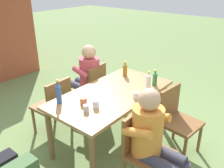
# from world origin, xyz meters

# --- Properties ---
(ground_plane) EXTENTS (24.00, 24.00, 0.00)m
(ground_plane) POSITION_xyz_m (0.00, 0.00, 0.00)
(ground_plane) COLOR #6B844C
(dining_table) EXTENTS (1.69, 0.88, 0.76)m
(dining_table) POSITION_xyz_m (0.00, 0.00, 0.67)
(dining_table) COLOR #A37547
(dining_table) RESTS_ON ground_plane
(chair_near_left) EXTENTS (0.45, 0.45, 0.87)m
(chair_near_left) POSITION_xyz_m (-0.38, -0.74, 0.49)
(chair_near_left) COLOR brown
(chair_near_left) RESTS_ON ground_plane
(chair_far_right) EXTENTS (0.49, 0.49, 0.87)m
(chair_far_right) POSITION_xyz_m (0.39, 0.74, 0.49)
(chair_far_right) COLOR brown
(chair_far_right) RESTS_ON ground_plane
(chair_near_right) EXTENTS (0.48, 0.48, 0.87)m
(chair_near_right) POSITION_xyz_m (0.39, -0.74, 0.49)
(chair_near_right) COLOR brown
(chair_near_right) RESTS_ON ground_plane
(chair_far_left) EXTENTS (0.45, 0.45, 0.87)m
(chair_far_left) POSITION_xyz_m (-0.38, 0.74, 0.49)
(chair_far_left) COLOR brown
(chair_far_left) RESTS_ON ground_plane
(person_in_white_shirt) EXTENTS (0.47, 0.61, 1.18)m
(person_in_white_shirt) POSITION_xyz_m (-0.38, -0.85, 0.66)
(person_in_white_shirt) COLOR orange
(person_in_white_shirt) RESTS_ON ground_plane
(person_in_plaid_shirt) EXTENTS (0.47, 0.61, 1.18)m
(person_in_plaid_shirt) POSITION_xyz_m (0.38, 0.85, 0.66)
(person_in_plaid_shirt) COLOR #B7424C
(person_in_plaid_shirt) RESTS_ON ground_plane
(bottle_green) EXTENTS (0.06, 0.06, 0.23)m
(bottle_green) POSITION_xyz_m (0.55, -0.31, 0.86)
(bottle_green) COLOR #287A38
(bottle_green) RESTS_ON dining_table
(bottle_clear) EXTENTS (0.06, 0.06, 0.25)m
(bottle_clear) POSITION_xyz_m (0.39, -0.30, 0.87)
(bottle_clear) COLOR white
(bottle_clear) RESTS_ON dining_table
(bottle_amber) EXTENTS (0.06, 0.06, 0.23)m
(bottle_amber) POSITION_xyz_m (0.56, 0.21, 0.86)
(bottle_amber) COLOR #996019
(bottle_amber) RESTS_ON dining_table
(bottle_blue) EXTENTS (0.06, 0.06, 0.30)m
(bottle_blue) POSITION_xyz_m (-0.61, 0.31, 0.89)
(bottle_blue) COLOR #2D56A3
(bottle_blue) RESTS_ON dining_table
(cup_white) EXTENTS (0.06, 0.06, 0.09)m
(cup_white) POSITION_xyz_m (0.05, -0.33, 0.80)
(cup_white) COLOR white
(cup_white) RESTS_ON dining_table
(cup_glass) EXTENTS (0.07, 0.07, 0.09)m
(cup_glass) POSITION_xyz_m (-0.43, -0.11, 0.81)
(cup_glass) COLOR silver
(cup_glass) RESTS_ON dining_table
(cup_terracotta) EXTENTS (0.08, 0.08, 0.09)m
(cup_terracotta) POSITION_xyz_m (-0.46, 0.05, 0.80)
(cup_terracotta) COLOR #BC6B47
(cup_terracotta) RESTS_ON dining_table
(cup_steel) EXTENTS (0.07, 0.07, 0.08)m
(cup_steel) POSITION_xyz_m (-0.56, -0.08, 0.80)
(cup_steel) COLOR #B2B7BC
(cup_steel) RESTS_ON dining_table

